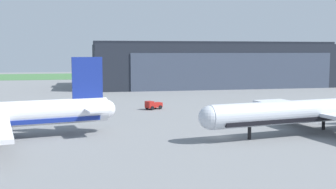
{
  "coord_description": "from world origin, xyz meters",
  "views": [
    {
      "loc": [
        -21.56,
        -61.66,
        13.71
      ],
      "look_at": [
        -4.72,
        19.71,
        4.94
      ],
      "focal_mm": 43.77,
      "sensor_mm": 36.0,
      "label": 1
    }
  ],
  "objects": [
    {
      "name": "ground_plane",
      "position": [
        0.0,
        0.0,
        0.0
      ],
      "size": [
        440.0,
        440.0,
        0.0
      ],
      "primitive_type": "plane",
      "color": "slate"
    },
    {
      "name": "grass_field_strip",
      "position": [
        0.0,
        171.35,
        0.04
      ],
      "size": [
        440.0,
        56.0,
        0.08
      ],
      "primitive_type": "cube",
      "color": "#427341",
      "rests_on": "ground_plane"
    },
    {
      "name": "maintenance_hangar",
      "position": [
        31.71,
        96.67,
        8.38
      ],
      "size": [
        98.83,
        39.53,
        17.66
      ],
      "color": "#232833",
      "rests_on": "ground_plane"
    },
    {
      "name": "airliner_near_left",
      "position": [
        18.21,
        -0.15,
        3.72
      ],
      "size": [
        45.68,
        36.39,
        12.2
      ],
      "color": "silver",
      "rests_on": "ground_plane"
    },
    {
      "name": "baggage_tug",
      "position": [
        -5.48,
        33.48,
        1.05
      ],
      "size": [
        4.45,
        3.64,
        2.02
      ],
      "color": "#AD1E19",
      "rests_on": "ground_plane"
    }
  ]
}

